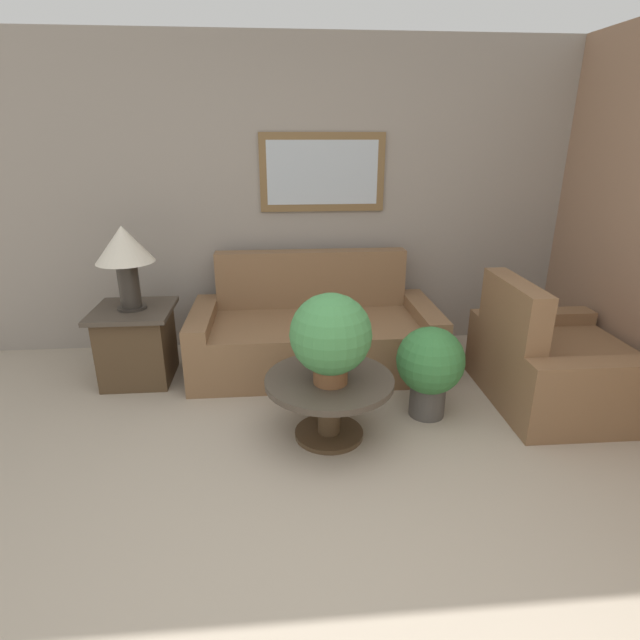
# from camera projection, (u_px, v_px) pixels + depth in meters

# --- Properties ---
(ground_plane) EXTENTS (20.00, 20.00, 0.00)m
(ground_plane) POSITION_uv_depth(u_px,v_px,m) (354.00, 572.00, 2.23)
(ground_plane) COLOR tan
(wall_back) EXTENTS (6.49, 0.09, 2.60)m
(wall_back) POSITION_uv_depth(u_px,v_px,m) (311.00, 200.00, 4.31)
(wall_back) COLOR gray
(wall_back) RESTS_ON ground_plane
(couch_main) EXTENTS (1.98, 0.91, 0.91)m
(couch_main) POSITION_uv_depth(u_px,v_px,m) (314.00, 334.00, 4.14)
(couch_main) COLOR brown
(couch_main) RESTS_ON ground_plane
(armchair) EXTENTS (0.97, 1.13, 0.91)m
(armchair) POSITION_uv_depth(u_px,v_px,m) (554.00, 365.00, 3.58)
(armchair) COLOR brown
(armchair) RESTS_ON ground_plane
(coffee_table) EXTENTS (0.81, 0.81, 0.42)m
(coffee_table) POSITION_uv_depth(u_px,v_px,m) (330.00, 394.00, 3.14)
(coffee_table) COLOR #4C3823
(coffee_table) RESTS_ON ground_plane
(side_table) EXTENTS (0.59, 0.59, 0.59)m
(side_table) POSITION_uv_depth(u_px,v_px,m) (137.00, 344.00, 3.89)
(side_table) COLOR #4C3823
(side_table) RESTS_ON ground_plane
(table_lamp) EXTENTS (0.42, 0.42, 0.63)m
(table_lamp) POSITION_uv_depth(u_px,v_px,m) (124.00, 251.00, 3.64)
(table_lamp) COLOR #2D2823
(table_lamp) RESTS_ON side_table
(potted_plant_on_table) EXTENTS (0.49, 0.49, 0.56)m
(potted_plant_on_table) POSITION_uv_depth(u_px,v_px,m) (332.00, 336.00, 2.94)
(potted_plant_on_table) COLOR brown
(potted_plant_on_table) RESTS_ON coffee_table
(potted_plant_floor) EXTENTS (0.46, 0.46, 0.64)m
(potted_plant_floor) POSITION_uv_depth(u_px,v_px,m) (430.00, 365.00, 3.36)
(potted_plant_floor) COLOR #4C4742
(potted_plant_floor) RESTS_ON ground_plane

